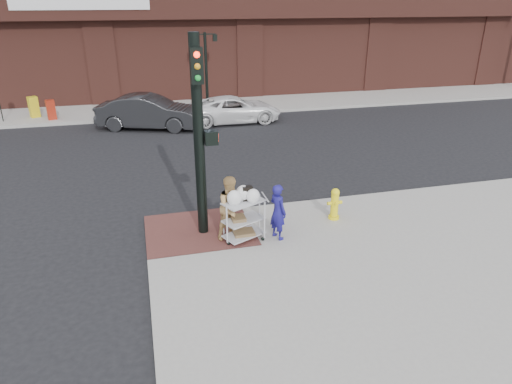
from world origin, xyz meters
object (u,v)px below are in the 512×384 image
object	(u,v)px
minivan_white	(234,109)
lamp_post	(206,61)
traffic_signal_pole	(200,133)
pedestrian_tan	(232,208)
utility_cart	(244,216)
sedan_dark	(149,112)
fire_hydrant	(335,203)
woman_blue	(278,212)

from	to	relation	value
minivan_white	lamp_post	bearing A→B (deg)	13.84
traffic_signal_pole	minivan_white	world-z (taller)	traffic_signal_pole
pedestrian_tan	utility_cart	size ratio (longest dim) A/B	1.17
traffic_signal_pole	sedan_dark	world-z (taller)	traffic_signal_pole
traffic_signal_pole	pedestrian_tan	size ratio (longest dim) A/B	3.00
lamp_post	minivan_white	size ratio (longest dim) A/B	0.85
sedan_dark	utility_cart	xyz separation A→B (m)	(1.83, -12.17, -0.01)
sedan_dark	utility_cart	bearing A→B (deg)	-152.20
utility_cart	fire_hydrant	xyz separation A→B (m)	(2.70, 0.51, -0.18)
sedan_dark	utility_cart	size ratio (longest dim) A/B	3.45
woman_blue	pedestrian_tan	bearing A→B (deg)	51.43
lamp_post	woman_blue	distance (m)	16.12
traffic_signal_pole	sedan_dark	size ratio (longest dim) A/B	1.02
lamp_post	fire_hydrant	size ratio (longest dim) A/B	4.42
minivan_white	utility_cart	xyz separation A→B (m)	(-2.39, -12.39, 0.14)
minivan_white	utility_cart	world-z (taller)	utility_cart
sedan_dark	fire_hydrant	world-z (taller)	sedan_dark
lamp_post	utility_cart	size ratio (longest dim) A/B	2.82
woman_blue	pedestrian_tan	distance (m)	1.17
lamp_post	traffic_signal_pole	xyz separation A→B (m)	(-2.48, -15.23, 0.21)
traffic_signal_pole	minivan_white	bearing A→B (deg)	74.25
pedestrian_tan	sedan_dark	size ratio (longest dim) A/B	0.34
minivan_white	utility_cart	distance (m)	12.62
sedan_dark	pedestrian_tan	bearing A→B (deg)	-153.35
lamp_post	sedan_dark	xyz separation A→B (m)	(-3.38, -3.68, -1.81)
sedan_dark	utility_cart	distance (m)	12.31
lamp_post	utility_cart	xyz separation A→B (m)	(-1.55, -15.86, -1.82)
lamp_post	traffic_signal_pole	size ratio (longest dim) A/B	0.80
pedestrian_tan	fire_hydrant	world-z (taller)	pedestrian_tan
pedestrian_tan	minivan_white	size ratio (longest dim) A/B	0.35
lamp_post	sedan_dark	bearing A→B (deg)	-132.57
lamp_post	sedan_dark	size ratio (longest dim) A/B	0.82
utility_cart	pedestrian_tan	bearing A→B (deg)	149.92
woman_blue	utility_cart	distance (m)	0.87
lamp_post	woman_blue	bearing A→B (deg)	-92.51
lamp_post	traffic_signal_pole	world-z (taller)	traffic_signal_pole
utility_cart	traffic_signal_pole	bearing A→B (deg)	145.74
lamp_post	traffic_signal_pole	distance (m)	15.43
pedestrian_tan	sedan_dark	xyz separation A→B (m)	(-1.56, 12.02, -0.18)
woman_blue	sedan_dark	distance (m)	12.61
traffic_signal_pole	woman_blue	xyz separation A→B (m)	(1.77, -0.78, -1.95)
pedestrian_tan	minivan_white	bearing A→B (deg)	57.78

